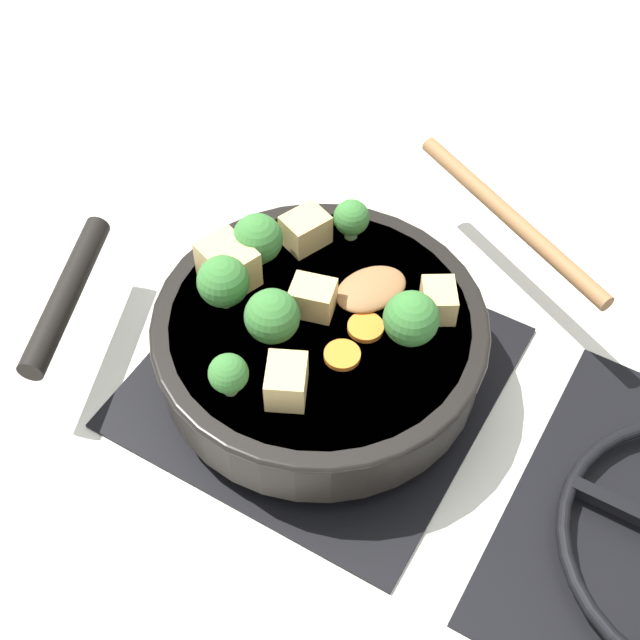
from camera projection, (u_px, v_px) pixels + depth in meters
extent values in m
plane|color=silver|center=(320.00, 377.00, 0.84)|extent=(2.40, 2.40, 0.00)
cube|color=black|center=(320.00, 375.00, 0.84)|extent=(0.31, 0.31, 0.01)
torus|color=black|center=(320.00, 365.00, 0.83)|extent=(0.24, 0.24, 0.01)
cube|color=black|center=(320.00, 365.00, 0.83)|extent=(0.01, 0.23, 0.01)
cube|color=black|center=(320.00, 365.00, 0.83)|extent=(0.23, 0.01, 0.01)
cylinder|color=black|center=(320.00, 341.00, 0.80)|extent=(0.29, 0.29, 0.06)
cylinder|color=#5B3316|center=(320.00, 338.00, 0.79)|extent=(0.26, 0.26, 0.05)
torus|color=black|center=(320.00, 323.00, 0.78)|extent=(0.30, 0.30, 0.01)
cylinder|color=black|center=(66.00, 294.00, 0.81)|extent=(0.18, 0.08, 0.02)
ellipsoid|color=olive|center=(371.00, 289.00, 0.79)|extent=(0.08, 0.07, 0.01)
cylinder|color=olive|center=(511.00, 218.00, 0.84)|extent=(0.13, 0.24, 0.02)
cube|color=#DBB770|center=(439.00, 300.00, 0.77)|extent=(0.05, 0.04, 0.03)
cube|color=#DBB770|center=(313.00, 298.00, 0.77)|extent=(0.04, 0.04, 0.03)
cube|color=#DBB770|center=(286.00, 381.00, 0.71)|extent=(0.05, 0.05, 0.03)
cube|color=#DBB770|center=(305.00, 230.00, 0.82)|extent=(0.05, 0.04, 0.03)
cube|color=#DBB770|center=(230.00, 262.00, 0.79)|extent=(0.05, 0.06, 0.04)
cylinder|color=#709956|center=(351.00, 232.00, 0.83)|extent=(0.01, 0.01, 0.01)
sphere|color=#387533|center=(351.00, 217.00, 0.82)|extent=(0.03, 0.03, 0.03)
cylinder|color=#709956|center=(259.00, 257.00, 0.81)|extent=(0.01, 0.01, 0.01)
sphere|color=#387533|center=(258.00, 239.00, 0.80)|extent=(0.05, 0.05, 0.05)
cylinder|color=#709956|center=(225.00, 299.00, 0.78)|extent=(0.01, 0.01, 0.01)
sphere|color=#387533|center=(223.00, 282.00, 0.76)|extent=(0.05, 0.05, 0.05)
cylinder|color=#709956|center=(273.00, 334.00, 0.76)|extent=(0.01, 0.01, 0.01)
sphere|color=#387533|center=(272.00, 316.00, 0.74)|extent=(0.05, 0.05, 0.05)
cylinder|color=#709956|center=(409.00, 336.00, 0.76)|extent=(0.01, 0.01, 0.01)
sphere|color=#387533|center=(411.00, 319.00, 0.74)|extent=(0.05, 0.05, 0.05)
cylinder|color=#709956|center=(230.00, 387.00, 0.72)|extent=(0.01, 0.01, 0.01)
sphere|color=#387533|center=(228.00, 373.00, 0.71)|extent=(0.03, 0.03, 0.03)
cylinder|color=orange|center=(366.00, 327.00, 0.77)|extent=(0.03, 0.03, 0.01)
cylinder|color=orange|center=(342.00, 355.00, 0.75)|extent=(0.03, 0.03, 0.01)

